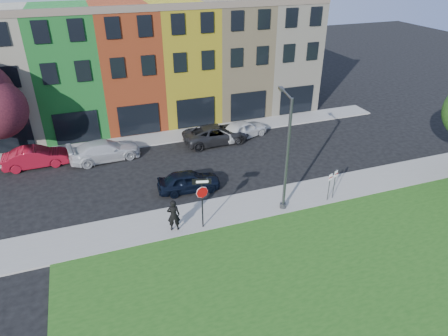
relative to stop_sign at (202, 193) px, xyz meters
name	(u,v)px	position (x,y,z in m)	size (l,w,h in m)	color
ground	(276,234)	(3.75, -1.88, -2.39)	(120.00, 120.00, 0.00)	black
sidewalk_near	(284,199)	(5.75, 1.12, -2.33)	(40.00, 3.00, 0.12)	gray
sidewalk_far	(166,137)	(0.75, 13.12, -2.33)	(40.00, 2.40, 0.12)	gray
rowhouse_block	(153,62)	(1.25, 19.30, 2.60)	(30.00, 10.12, 10.00)	beige
stop_sign	(202,193)	(0.00, 0.00, 0.00)	(1.03, 0.30, 3.20)	black
man	(174,215)	(-1.61, 0.31, -1.29)	(0.79, 0.60, 1.96)	black
sedan_near	(189,181)	(0.36, 4.31, -1.68)	(4.23, 1.94, 1.41)	black
parked_car_red	(36,157)	(-9.35, 11.36, -1.64)	(4.57, 1.66, 1.50)	maroon
parked_car_silver	(105,150)	(-4.47, 10.76, -1.62)	(5.45, 2.68, 1.52)	silver
parked_car_dark	(216,134)	(4.47, 10.81, -1.63)	(5.54, 2.69, 1.52)	black
parked_car_white	(243,129)	(6.97, 11.01, -1.63)	(4.79, 3.21, 1.52)	silver
street_lamp	(286,155)	(5.27, 0.42, 1.30)	(0.79, 2.55, 7.06)	#47494C
parking_sign_a	(335,180)	(8.71, 0.11, -0.96)	(0.30, 0.15, 2.08)	#47494C
parking_sign_b	(330,183)	(8.28, 0.01, -1.03)	(0.31, 0.13, 1.95)	#47494C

